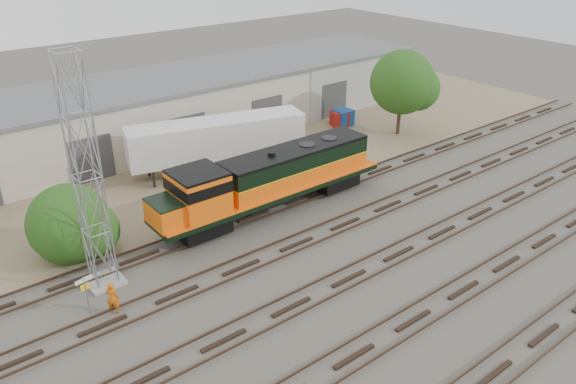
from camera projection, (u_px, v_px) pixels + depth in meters
ground at (313, 256)px, 32.56m from camera, size 140.00×140.00×0.00m
dirt_strip at (186, 173)px, 43.12m from camera, size 80.00×16.00×0.02m
tracks at (349, 278)px, 30.42m from camera, size 80.00×20.40×0.28m
warehouse at (138, 114)px, 47.59m from camera, size 58.40×10.40×5.30m
locomotive at (268, 180)px, 36.46m from camera, size 16.91×2.97×4.07m
signal_tower at (87, 181)px, 27.54m from camera, size 1.83×1.83×12.43m
sign_post at (85, 289)px, 27.14m from camera, size 0.89×0.19×2.18m
worker at (112, 298)px, 27.54m from camera, size 0.78×0.74×1.78m
semi_trailer at (221, 139)px, 42.42m from camera, size 13.63×6.14×4.12m
dumpster_blue at (343, 118)px, 52.61m from camera, size 1.60×1.50×1.50m
dumpster_red at (339, 119)px, 52.48m from camera, size 1.90×1.84×1.40m
tree_mid at (75, 226)px, 31.88m from camera, size 4.88×4.65×4.65m
tree_east at (406, 84)px, 48.81m from camera, size 5.88×5.60×7.56m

